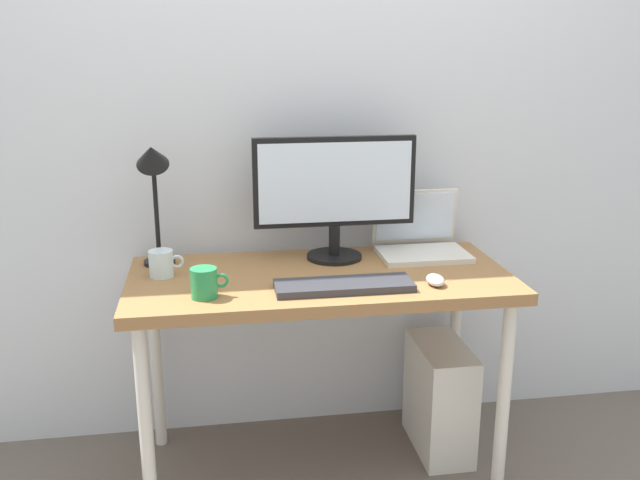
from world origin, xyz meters
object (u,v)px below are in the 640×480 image
object	(u,v)px
mouse	(435,280)
glass_cup	(162,264)
monitor	(335,190)
keyboard	(344,286)
desk_lamp	(153,175)
computer_tower	(440,397)
desk	(320,295)
laptop	(420,238)
coffee_mug	(205,283)

from	to	relation	value
mouse	glass_cup	size ratio (longest dim) A/B	0.77
monitor	keyboard	xyz separation A→B (m)	(-0.03, -0.33, -0.24)
desk_lamp	computer_tower	bearing A→B (deg)	-6.93
desk	computer_tower	xyz separation A→B (m)	(0.46, 0.05, -0.45)
mouse	computer_tower	world-z (taller)	mouse
glass_cup	computer_tower	distance (m)	1.15
monitor	mouse	bearing A→B (deg)	-51.19
desk_lamp	keyboard	bearing A→B (deg)	-29.08
monitor	keyboard	distance (m)	0.41
laptop	desk_lamp	world-z (taller)	desk_lamp
keyboard	mouse	bearing A→B (deg)	-1.33
keyboard	glass_cup	distance (m)	0.62
computer_tower	mouse	bearing A→B (deg)	-117.64
computer_tower	coffee_mug	bearing A→B (deg)	-165.82
desk	desk_lamp	distance (m)	0.70
desk_lamp	keyboard	xyz separation A→B (m)	(0.60, -0.33, -0.31)
mouse	coffee_mug	size ratio (longest dim) A/B	0.77
glass_cup	computer_tower	xyz separation A→B (m)	(0.99, -0.01, -0.57)
keyboard	mouse	xyz separation A→B (m)	(0.30, -0.01, 0.01)
laptop	desk_lamp	size ratio (longest dim) A/B	0.70
desk_lamp	laptop	bearing A→B (deg)	0.85
laptop	desk	bearing A→B (deg)	-155.53
desk	computer_tower	bearing A→B (deg)	5.82
mouse	computer_tower	bearing A→B (deg)	62.36
laptop	desk_lamp	distance (m)	0.98
desk_lamp	desk	bearing A→B (deg)	-17.33
monitor	mouse	distance (m)	0.49
desk	monitor	world-z (taller)	monitor
desk	coffee_mug	xyz separation A→B (m)	(-0.39, -0.17, 0.12)
desk	keyboard	distance (m)	0.19
laptop	coffee_mug	distance (m)	0.86
monitor	keyboard	bearing A→B (deg)	-94.96
desk	coffee_mug	bearing A→B (deg)	-156.52
monitor	coffee_mug	distance (m)	0.61
computer_tower	monitor	bearing A→B (deg)	162.42
desk_lamp	mouse	distance (m)	1.01
laptop	glass_cup	size ratio (longest dim) A/B	2.74
monitor	mouse	world-z (taller)	monitor
desk_lamp	keyboard	world-z (taller)	desk_lamp
coffee_mug	glass_cup	world-z (taller)	coffee_mug
desk_lamp	glass_cup	bearing A→B (deg)	-81.02
desk	mouse	size ratio (longest dim) A/B	14.31
laptop	mouse	size ratio (longest dim) A/B	3.56
glass_cup	coffee_mug	bearing A→B (deg)	-58.07
keyboard	computer_tower	world-z (taller)	keyboard
laptop	computer_tower	bearing A→B (deg)	-66.28
desk_lamp	keyboard	distance (m)	0.75
desk	keyboard	xyz separation A→B (m)	(0.05, -0.16, 0.09)
laptop	desk_lamp	bearing A→B (deg)	-179.15
monitor	laptop	world-z (taller)	monitor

